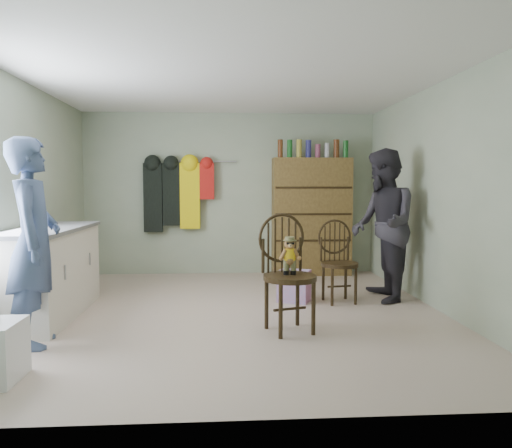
{
  "coord_description": "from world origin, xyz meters",
  "views": [
    {
      "loc": [
        -0.12,
        -5.32,
        1.37
      ],
      "look_at": [
        0.25,
        0.2,
        0.95
      ],
      "focal_mm": 35.0,
      "sensor_mm": 36.0,
      "label": 1
    }
  ],
  "objects": [
    {
      "name": "counter",
      "position": [
        -1.95,
        0.0,
        0.47
      ],
      "size": [
        0.64,
        1.86,
        0.94
      ],
      "color": "silver",
      "rests_on": "ground"
    },
    {
      "name": "chair_front",
      "position": [
        0.49,
        -0.69,
        0.62
      ],
      "size": [
        0.62,
        0.62,
        1.11
      ],
      "rotation": [
        0.0,
        0.0,
        0.29
      ],
      "color": "black",
      "rests_on": "ground"
    },
    {
      "name": "dresser",
      "position": [
        1.25,
        2.3,
        0.92
      ],
      "size": [
        1.2,
        0.39,
        2.08
      ],
      "color": "brown",
      "rests_on": "ground"
    },
    {
      "name": "coat_rack",
      "position": [
        -0.83,
        2.38,
        1.25
      ],
      "size": [
        1.42,
        0.12,
        1.09
      ],
      "color": "#99999E",
      "rests_on": "ground"
    },
    {
      "name": "ground_plane",
      "position": [
        0.0,
        0.0,
        0.0
      ],
      "size": [
        5.0,
        5.0,
        0.0
      ],
      "primitive_type": "plane",
      "color": "#C3AF9D",
      "rests_on": "ground"
    },
    {
      "name": "room_walls",
      "position": [
        0.0,
        0.53,
        1.58
      ],
      "size": [
        5.0,
        5.0,
        5.0
      ],
      "color": "#A3AE92",
      "rests_on": "ground"
    },
    {
      "name": "person_right",
      "position": [
        1.78,
        0.47,
        0.91
      ],
      "size": [
        0.74,
        0.92,
        1.82
      ],
      "primitive_type": "imported",
      "rotation": [
        0.0,
        0.0,
        -1.63
      ],
      "color": "#2D2B33",
      "rests_on": "ground"
    },
    {
      "name": "person_left",
      "position": [
        -1.73,
        -0.96,
        0.89
      ],
      "size": [
        0.53,
        0.71,
        1.79
      ],
      "primitive_type": "imported",
      "rotation": [
        0.0,
        0.0,
        1.73
      ],
      "color": "#425479",
      "rests_on": "ground"
    },
    {
      "name": "striped_bag",
      "position": [
        0.72,
        0.49,
        0.19
      ],
      "size": [
        0.43,
        0.39,
        0.37
      ],
      "primitive_type": "cube",
      "rotation": [
        0.0,
        0.0,
        -0.42
      ],
      "color": "pink",
      "rests_on": "ground"
    },
    {
      "name": "chair_far",
      "position": [
        1.24,
        0.46,
        0.52
      ],
      "size": [
        0.49,
        0.49,
        0.97
      ],
      "rotation": [
        0.0,
        0.0,
        0.15
      ],
      "color": "black",
      "rests_on": "ground"
    }
  ]
}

